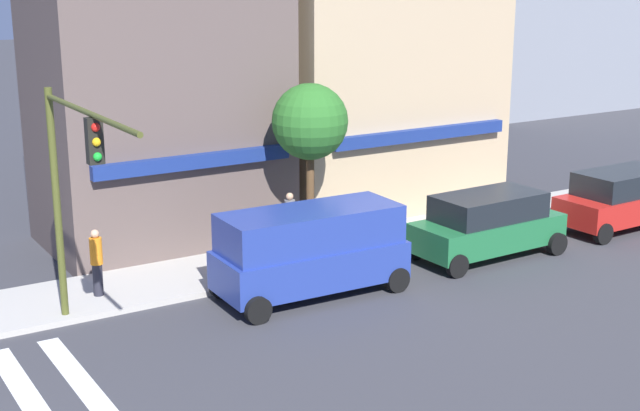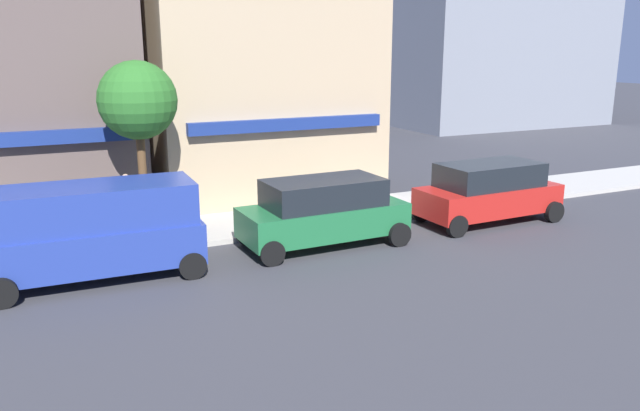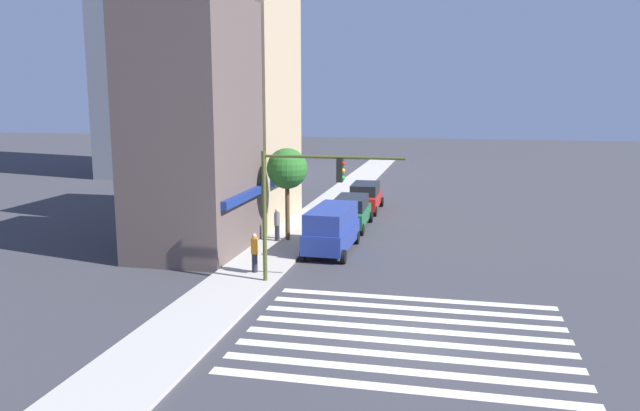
% 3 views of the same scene
% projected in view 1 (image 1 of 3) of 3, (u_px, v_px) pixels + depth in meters
% --- Properties ---
extents(storefront_row, '(15.81, 5.30, 15.43)m').
position_uv_depth(storefront_row, '(291.00, 6.00, 28.96)').
color(storefront_row, brown).
rests_on(storefront_row, ground_plane).
extents(traffic_signal, '(0.32, 5.95, 5.70)m').
position_uv_depth(traffic_signal, '(73.00, 172.00, 19.56)').
color(traffic_signal, '#474C1E').
rests_on(traffic_signal, ground_plane).
extents(van_blue, '(5.06, 2.22, 2.34)m').
position_uv_depth(van_blue, '(311.00, 249.00, 23.15)').
color(van_blue, navy).
rests_on(van_blue, ground_plane).
extents(suv_green, '(4.74, 2.12, 1.94)m').
position_uv_depth(suv_green, '(488.00, 224.00, 26.33)').
color(suv_green, '#1E6638').
rests_on(suv_green, ground_plane).
extents(suv_red, '(4.75, 2.12, 1.94)m').
position_uv_depth(suv_red, '(623.00, 198.00, 29.34)').
color(suv_red, '#B21E19').
rests_on(suv_red, ground_plane).
extents(pedestrian_grey_coat, '(0.32, 0.32, 1.77)m').
position_uv_depth(pedestrian_grey_coat, '(290.00, 220.00, 26.54)').
color(pedestrian_grey_coat, '#23232D').
rests_on(pedestrian_grey_coat, sidewalk_left).
extents(pedestrian_orange_vest, '(0.32, 0.32, 1.77)m').
position_uv_depth(pedestrian_orange_vest, '(97.00, 261.00, 22.81)').
color(pedestrian_orange_vest, '#23232D').
rests_on(pedestrian_orange_vest, sidewalk_left).
extents(street_tree, '(2.21, 2.21, 5.04)m').
position_uv_depth(street_tree, '(310.00, 123.00, 25.60)').
color(street_tree, brown).
rests_on(street_tree, sidewalk_left).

